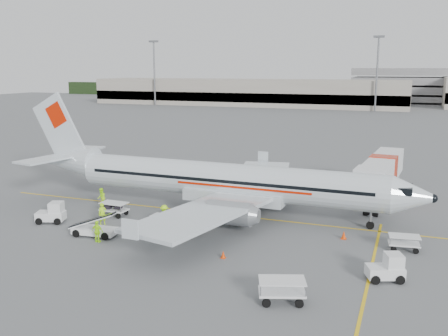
{
  "coord_description": "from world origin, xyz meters",
  "views": [
    {
      "loc": [
        15.82,
        -39.83,
        12.74
      ],
      "look_at": [
        0.0,
        2.0,
        3.8
      ],
      "focal_mm": 40.0,
      "sensor_mm": 36.0,
      "label": 1
    }
  ],
  "objects_px": {
    "tug_mid": "(153,224)",
    "belt_loader": "(95,221)",
    "jet_bridge": "(382,178)",
    "tug_aft": "(50,212)",
    "aircraft": "(226,157)",
    "tug_fore": "(385,267)"
  },
  "relations": [
    {
      "from": "belt_loader",
      "to": "tug_mid",
      "type": "xyz_separation_m",
      "value": [
        4.02,
        2.0,
        -0.42
      ]
    },
    {
      "from": "jet_bridge",
      "to": "aircraft",
      "type": "bearing_deg",
      "value": -138.15
    },
    {
      "from": "jet_bridge",
      "to": "tug_aft",
      "type": "xyz_separation_m",
      "value": [
        -25.56,
        -17.49,
        -1.32
      ]
    },
    {
      "from": "aircraft",
      "to": "tug_aft",
      "type": "xyz_separation_m",
      "value": [
        -12.82,
        -7.88,
        -4.22
      ]
    },
    {
      "from": "tug_mid",
      "to": "tug_aft",
      "type": "bearing_deg",
      "value": -172.85
    },
    {
      "from": "aircraft",
      "to": "jet_bridge",
      "type": "height_order",
      "value": "aircraft"
    },
    {
      "from": "jet_bridge",
      "to": "belt_loader",
      "type": "bearing_deg",
      "value": -131.58
    },
    {
      "from": "tug_fore",
      "to": "tug_aft",
      "type": "relative_size",
      "value": 0.96
    },
    {
      "from": "tug_mid",
      "to": "belt_loader",
      "type": "bearing_deg",
      "value": -148.85
    },
    {
      "from": "jet_bridge",
      "to": "belt_loader",
      "type": "relative_size",
      "value": 3.69
    },
    {
      "from": "belt_loader",
      "to": "tug_mid",
      "type": "height_order",
      "value": "belt_loader"
    },
    {
      "from": "tug_aft",
      "to": "aircraft",
      "type": "bearing_deg",
      "value": 12.1
    },
    {
      "from": "jet_bridge",
      "to": "tug_mid",
      "type": "relative_size",
      "value": 7.97
    },
    {
      "from": "jet_bridge",
      "to": "tug_fore",
      "type": "distance_m",
      "value": 19.87
    },
    {
      "from": "aircraft",
      "to": "tug_fore",
      "type": "distance_m",
      "value": 17.94
    },
    {
      "from": "tug_fore",
      "to": "jet_bridge",
      "type": "bearing_deg",
      "value": 72.81
    },
    {
      "from": "tug_mid",
      "to": "tug_aft",
      "type": "xyz_separation_m",
      "value": [
        -9.54,
        -0.4,
        0.07
      ]
    },
    {
      "from": "tug_fore",
      "to": "tug_aft",
      "type": "distance_m",
      "value": 27.08
    },
    {
      "from": "tug_fore",
      "to": "tug_mid",
      "type": "relative_size",
      "value": 1.04
    },
    {
      "from": "aircraft",
      "to": "tug_fore",
      "type": "bearing_deg",
      "value": -34.68
    },
    {
      "from": "aircraft",
      "to": "jet_bridge",
      "type": "xyz_separation_m",
      "value": [
        12.74,
        9.61,
        -2.9
      ]
    },
    {
      "from": "jet_bridge",
      "to": "tug_aft",
      "type": "height_order",
      "value": "jet_bridge"
    }
  ]
}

